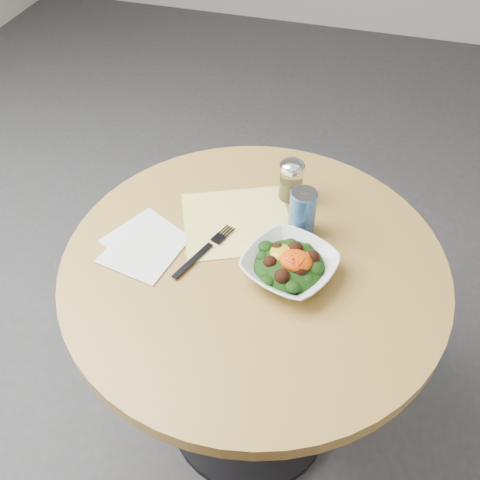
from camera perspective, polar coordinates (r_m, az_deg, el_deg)
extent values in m
plane|color=#313134|center=(1.87, 1.07, -17.80)|extent=(6.00, 6.00, 0.00)
cylinder|color=black|center=(1.85, 1.07, -17.60)|extent=(0.52, 0.52, 0.03)
cylinder|color=black|center=(1.56, 1.24, -11.97)|extent=(0.10, 0.10, 0.71)
cylinder|color=#C39546|center=(1.26, 1.51, -2.79)|extent=(0.90, 0.90, 0.04)
cube|color=yellow|center=(1.33, -0.31, 1.96)|extent=(0.34, 0.33, 0.00)
cube|color=white|center=(1.31, -10.07, 0.05)|extent=(0.22, 0.22, 0.00)
cube|color=white|center=(1.28, -10.32, -1.13)|extent=(0.19, 0.19, 0.00)
imported|color=white|center=(1.20, 5.28, -2.80)|extent=(0.26, 0.26, 0.05)
ellipsoid|color=black|center=(1.20, 5.28, -2.85)|extent=(0.16, 0.16, 0.06)
ellipsoid|color=gold|center=(1.20, 4.43, -1.33)|extent=(0.05, 0.05, 0.02)
ellipsoid|color=#DB4204|center=(1.18, 5.98, -2.20)|extent=(0.07, 0.06, 0.03)
cube|color=black|center=(1.24, -5.06, -2.21)|extent=(0.06, 0.13, 0.00)
cube|color=black|center=(1.29, -1.91, 0.52)|extent=(0.05, 0.08, 0.00)
cylinder|color=silver|center=(1.38, 5.45, 6.12)|extent=(0.06, 0.06, 0.09)
cylinder|color=#9E8149|center=(1.39, 5.39, 5.48)|extent=(0.05, 0.05, 0.05)
cylinder|color=white|center=(1.35, 5.60, 7.76)|extent=(0.06, 0.06, 0.01)
ellipsoid|color=white|center=(1.34, 5.61, 7.95)|extent=(0.06, 0.06, 0.03)
cylinder|color=navy|center=(1.28, 6.66, 2.93)|extent=(0.06, 0.06, 0.12)
cylinder|color=silver|center=(1.24, 6.90, 4.99)|extent=(0.06, 0.06, 0.00)
cube|color=silver|center=(1.24, 6.91, 5.30)|extent=(0.02, 0.02, 0.00)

